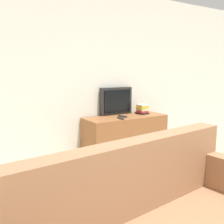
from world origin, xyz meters
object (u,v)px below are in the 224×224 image
remote_on_stand (123,116)px  remote_secondary (121,118)px  book_stack (142,109)px  tv_stand (125,136)px  television (116,101)px

remote_on_stand → remote_secondary: 0.17m
book_stack → remote_secondary: (-0.57, -0.20, -0.07)m
tv_stand → television: size_ratio=2.33×
remote_secondary → book_stack: bearing=19.8°
tv_stand → remote_on_stand: remote_on_stand is taller
book_stack → remote_on_stand: (-0.45, -0.08, -0.07)m
television → remote_secondary: size_ratio=3.91×
television → book_stack: 0.46m
television → remote_on_stand: 0.33m
tv_stand → book_stack: size_ratio=6.17×
remote_on_stand → book_stack: bearing=10.0°
television → remote_on_stand: bearing=-100.1°
remote_on_stand → remote_secondary: (-0.12, -0.13, 0.00)m
tv_stand → remote_on_stand: (-0.08, -0.04, 0.33)m
tv_stand → television: television is taller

